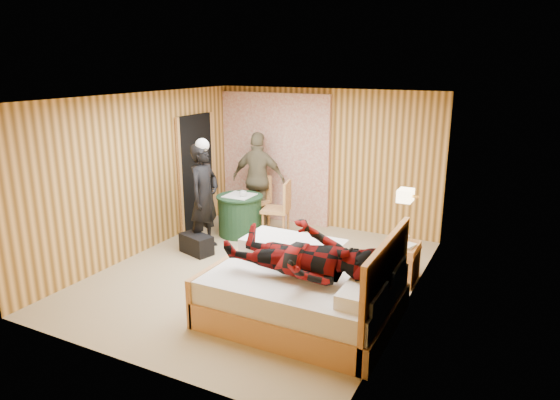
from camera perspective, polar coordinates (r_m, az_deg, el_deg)
The scene contains 23 objects.
floor at distance 7.25m, azimuth -2.50°, elevation -8.46°, with size 4.20×5.00×0.01m, color tan.
ceiling at distance 6.64m, azimuth -2.75°, elevation 11.66°, with size 4.20×5.00×0.01m, color white.
wall_back at distance 9.04m, azimuth 5.24°, elevation 4.67°, with size 4.20×0.02×2.50m, color #E2A956.
wall_left at distance 8.06m, azimuth -15.74°, elevation 2.80°, with size 0.02×5.00×2.50m, color #E2A956.
wall_right at distance 6.11m, azimuth 14.78°, elevation -1.11°, with size 0.02×5.00×2.50m, color #E2A956.
curtain at distance 9.40m, azimuth -0.61°, elevation 4.84°, with size 2.20×0.08×2.40m, color silver.
doorway at distance 9.13m, azimuth -9.55°, elevation 3.19°, with size 0.06×0.90×2.05m, color black.
wall_lamp at distance 6.56m, azimuth 14.17°, elevation 0.51°, with size 0.26×0.24×0.16m.
bed at distance 5.99m, azimuth 3.07°, elevation -10.34°, with size 2.14×1.69×1.16m.
nightstand at distance 7.12m, azimuth 13.76°, elevation -6.91°, with size 0.41×0.56×0.54m.
round_table at distance 8.75m, azimuth -4.59°, elevation -1.69°, with size 0.81×0.81×0.72m.
chair_far at distance 9.23m, azimuth -2.48°, elevation 0.42°, with size 0.47×0.47×0.93m.
chair_near at distance 8.55m, azimuth 0.07°, elevation -0.56°, with size 0.54×0.54×0.99m.
duffel_bag at distance 8.04m, azimuth -9.52°, elevation -4.99°, with size 0.54×0.29×0.31m, color black.
sneaker_left at distance 7.92m, azimuth -1.07°, elevation -5.79°, with size 0.29×0.12×0.13m, color white.
sneaker_right at distance 7.98m, azimuth 1.50°, elevation -5.66°, with size 0.27×0.11×0.12m, color white.
woman_standing at distance 8.07m, azimuth -8.65°, elevation 0.38°, with size 0.63×0.41×1.72m, color black.
man_at_table at distance 9.18m, azimuth -2.46°, elevation 2.41°, with size 1.01×0.42×1.72m, color #6A6146.
man_on_bed at distance 5.52m, azimuth 2.49°, elevation -5.03°, with size 1.77×0.67×0.86m, color #620909.
book_lower at distance 6.98m, azimuth 13.80°, elevation -5.00°, with size 0.17×0.22×0.02m, color white.
book_upper at distance 6.97m, azimuth 13.81°, elevation -4.84°, with size 0.16×0.22×0.02m, color white.
cup_nightstand at distance 7.13m, azimuth 14.16°, elevation -4.26°, with size 0.10×0.10×0.09m, color white.
cup_table at distance 8.54m, azimuth -4.25°, elevation 0.72°, with size 0.12×0.12×0.10m, color white.
Camera 1 is at (3.28, -5.75, 2.95)m, focal length 32.00 mm.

